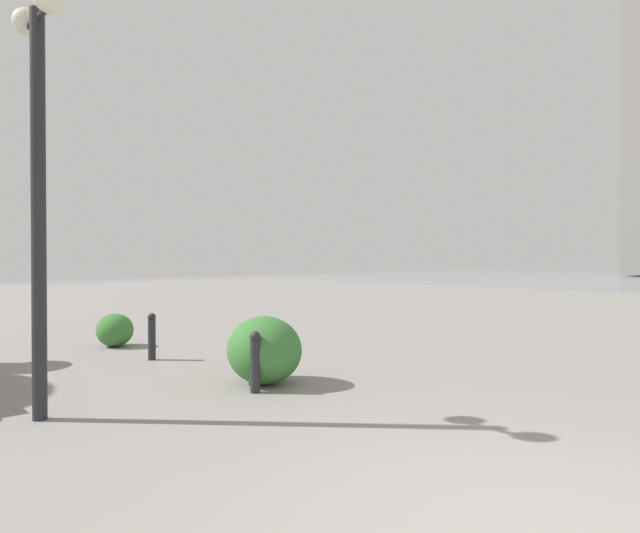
{
  "coord_description": "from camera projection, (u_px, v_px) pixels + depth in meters",
  "views": [
    {
      "loc": [
        -0.99,
        2.91,
        1.61
      ],
      "look_at": [
        7.58,
        -5.49,
        1.45
      ],
      "focal_mm": 29.49,
      "sensor_mm": 36.0,
      "label": 1
    }
  ],
  "objects": [
    {
      "name": "lamppost",
      "position": [
        38.0,
        141.0,
        5.24
      ],
      "size": [
        0.98,
        0.28,
        4.23
      ],
      "color": "#232328",
      "rests_on": "ground"
    },
    {
      "name": "bollard_near",
      "position": [
        255.0,
        361.0,
        6.34
      ],
      "size": [
        0.13,
        0.13,
        0.74
      ],
      "color": "#232328",
      "rests_on": "ground"
    },
    {
      "name": "bollard_mid",
      "position": [
        152.0,
        335.0,
        8.42
      ],
      "size": [
        0.13,
        0.13,
        0.75
      ],
      "color": "#232328",
      "rests_on": "ground"
    },
    {
      "name": "shrub_low",
      "position": [
        264.0,
        350.0,
        6.8
      ],
      "size": [
        1.03,
        0.93,
        0.88
      ],
      "color": "#387533",
      "rests_on": "ground"
    },
    {
      "name": "shrub_round",
      "position": [
        115.0,
        330.0,
        9.71
      ],
      "size": [
        0.72,
        0.65,
        0.61
      ],
      "color": "#387533",
      "rests_on": "ground"
    }
  ]
}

